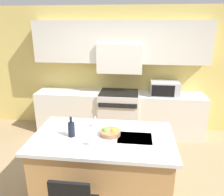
# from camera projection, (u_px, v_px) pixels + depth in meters

# --- Properties ---
(ground_plane) EXTENTS (10.00, 10.00, 0.00)m
(ground_plane) POSITION_uv_depth(u_px,v_px,m) (108.00, 190.00, 3.22)
(ground_plane) COLOR #997F5B
(back_cabinetry) EXTENTS (10.00, 0.46, 2.70)m
(back_cabinetry) POSITION_uv_depth(u_px,v_px,m) (120.00, 59.00, 4.71)
(back_cabinetry) COLOR #DBC166
(back_cabinetry) RESTS_ON ground_plane
(back_counter) EXTENTS (3.62, 0.62, 0.91)m
(back_counter) POSITION_uv_depth(u_px,v_px,m) (119.00, 113.00, 4.85)
(back_counter) COLOR silver
(back_counter) RESTS_ON ground_plane
(range_stove) EXTENTS (0.85, 0.70, 0.94)m
(range_stove) POSITION_uv_depth(u_px,v_px,m) (119.00, 112.00, 4.82)
(range_stove) COLOR beige
(range_stove) RESTS_ON ground_plane
(microwave) EXTENTS (0.58, 0.42, 0.28)m
(microwave) POSITION_uv_depth(u_px,v_px,m) (165.00, 88.00, 4.55)
(microwave) COLOR #B7B7BC
(microwave) RESTS_ON back_counter
(kitchen_island) EXTENTS (1.84, 1.06, 0.93)m
(kitchen_island) POSITION_uv_depth(u_px,v_px,m) (103.00, 166.00, 3.01)
(kitchen_island) COLOR #B7844C
(kitchen_island) RESTS_ON ground_plane
(wine_bottle) EXTENTS (0.09, 0.09, 0.27)m
(wine_bottle) POSITION_uv_depth(u_px,v_px,m) (71.00, 129.00, 2.83)
(wine_bottle) COLOR black
(wine_bottle) RESTS_ON kitchen_island
(wine_glass_near) EXTENTS (0.07, 0.07, 0.18)m
(wine_glass_near) POSITION_uv_depth(u_px,v_px,m) (91.00, 137.00, 2.59)
(wine_glass_near) COLOR white
(wine_glass_near) RESTS_ON kitchen_island
(wine_glass_far) EXTENTS (0.07, 0.07, 0.18)m
(wine_glass_far) POSITION_uv_depth(u_px,v_px,m) (95.00, 119.00, 3.08)
(wine_glass_far) COLOR white
(wine_glass_far) RESTS_ON kitchen_island
(fruit_bowl) EXTENTS (0.28, 0.28, 0.10)m
(fruit_bowl) POSITION_uv_depth(u_px,v_px,m) (110.00, 132.00, 2.88)
(fruit_bowl) COLOR #996B47
(fruit_bowl) RESTS_ON kitchen_island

